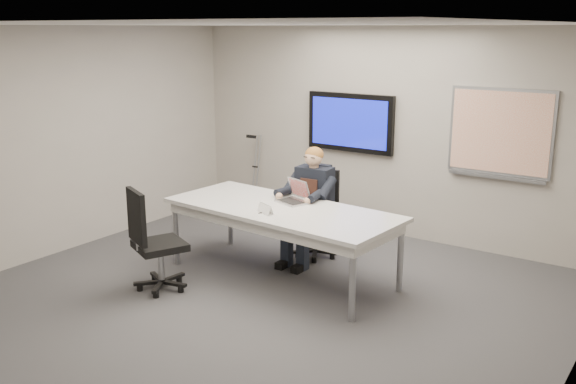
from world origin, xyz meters
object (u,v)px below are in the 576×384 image
Objects in this scene: conference_table at (282,216)px; office_chair_far at (317,230)px; laptop at (295,196)px; office_chair_near at (156,259)px; seated_person at (306,217)px.

office_chair_far is (-0.06, 0.84, -0.40)m from conference_table.
laptop is (-0.02, 0.29, 0.16)m from conference_table.
laptop is (0.88, 1.36, 0.53)m from office_chair_near.
seated_person is (0.86, 1.65, 0.21)m from office_chair_near.
office_chair_near is at bearing -124.67° from office_chair_far.
seated_person is at bearing -98.71° from office_chair_far.
seated_person is (0.01, -0.26, 0.23)m from office_chair_far.
office_chair_far is at bearing 97.86° from conference_table.
seated_person reaches higher than conference_table.
conference_table is 1.45m from office_chair_near.
office_chair_far is 0.78m from laptop.
office_chair_near reaches higher than conference_table.
laptop is (0.02, -0.28, 0.33)m from seated_person.
office_chair_near is 2.63× the size of laptop.
office_chair_far is 2.47× the size of laptop.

